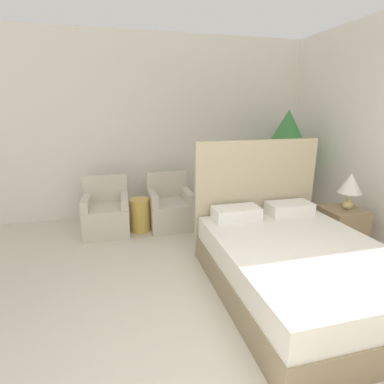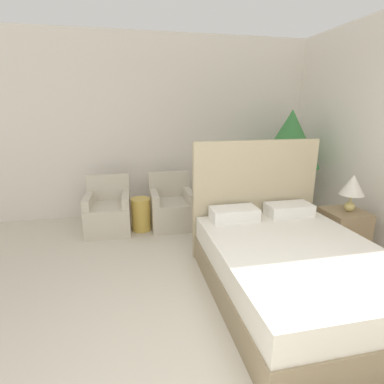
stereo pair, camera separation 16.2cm
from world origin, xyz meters
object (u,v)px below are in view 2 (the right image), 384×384
object	(u,v)px
bed	(292,265)
potted_palm	(290,145)
table_lamp	(353,187)
side_table	(141,214)
armchair_near_window_left	(108,214)
nightstand	(342,231)
armchair_near_window_right	(172,210)

from	to	relation	value
bed	potted_palm	xyz separation A→B (m)	(1.01, 1.95, 0.90)
table_lamp	side_table	bearing A→B (deg)	152.86
armchair_near_window_left	potted_palm	world-z (taller)	potted_palm
table_lamp	armchair_near_window_left	bearing A→B (deg)	155.79
armchair_near_window_left	nightstand	size ratio (longest dim) A/B	1.47
potted_palm	side_table	bearing A→B (deg)	-179.28
armchair_near_window_right	table_lamp	bearing A→B (deg)	-33.47
bed	potted_palm	size ratio (longest dim) A/B	1.16
bed	side_table	bearing A→B (deg)	125.08
bed	nightstand	size ratio (longest dim) A/B	3.73
potted_palm	side_table	size ratio (longest dim) A/B	3.58
bed	side_table	distance (m)	2.35
potted_palm	nightstand	bearing A→B (deg)	-85.86
armchair_near_window_left	armchair_near_window_right	size ratio (longest dim) A/B	1.00
armchair_near_window_left	table_lamp	xyz separation A→B (m)	(2.95, -1.33, 0.60)
nightstand	table_lamp	distance (m)	0.59
bed	armchair_near_window_left	size ratio (longest dim) A/B	2.53
armchair_near_window_left	armchair_near_window_right	distance (m)	0.94
bed	side_table	world-z (taller)	bed
side_table	armchair_near_window_right	bearing A→B (deg)	6.80
potted_palm	side_table	xyz separation A→B (m)	(-2.36, -0.03, -0.96)
side_table	armchair_near_window_left	bearing A→B (deg)	173.19
table_lamp	bed	bearing A→B (deg)	-149.86
bed	side_table	size ratio (longest dim) A/B	4.16
potted_palm	nightstand	world-z (taller)	potted_palm
nightstand	bed	bearing A→B (deg)	-148.32
table_lamp	side_table	size ratio (longest dim) A/B	0.94
nightstand	armchair_near_window_right	bearing A→B (deg)	146.63
armchair_near_window_right	potted_palm	bearing A→B (deg)	-0.78
potted_palm	table_lamp	distance (m)	1.35
armchair_near_window_left	potted_palm	xyz separation A→B (m)	(2.83, -0.03, 0.95)
potted_palm	table_lamp	xyz separation A→B (m)	(0.12, -1.30, -0.35)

